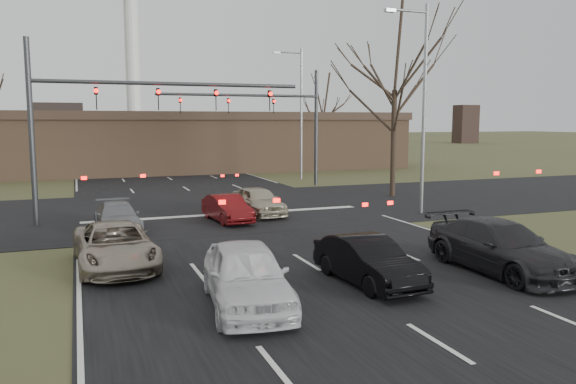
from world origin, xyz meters
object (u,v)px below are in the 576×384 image
object	(u,v)px
car_silver_ahead	(258,201)
car_charcoal_sedan	(501,247)
streetlight_right_near	(421,98)
streetlight_right_far	(299,107)
mast_arm_far	(278,113)
car_white_sedan	(246,275)
car_grey_ahead	(118,217)
building	(179,141)
car_red_ahead	(227,208)
mast_arm_near	(111,108)
car_black_hatch	(368,261)
car_silver_suv	(115,246)

from	to	relation	value
car_silver_ahead	car_charcoal_sedan	bearing A→B (deg)	-78.86
streetlight_right_near	streetlight_right_far	bearing A→B (deg)	88.32
car_charcoal_sedan	mast_arm_far	bearing A→B (deg)	86.55
car_white_sedan	car_grey_ahead	size ratio (longest dim) A/B	1.13
building	car_red_ahead	distance (m)	27.06
streetlight_right_near	building	bearing A→B (deg)	103.69
car_white_sedan	car_red_ahead	world-z (taller)	car_white_sedan
building	car_charcoal_sedan	world-z (taller)	building
mast_arm_near	car_red_ahead	size ratio (longest dim) A/B	3.30
streetlight_right_far	car_charcoal_sedan	bearing A→B (deg)	-98.99
car_grey_ahead	mast_arm_near	bearing A→B (deg)	86.65
car_black_hatch	car_grey_ahead	bearing A→B (deg)	116.47
streetlight_right_far	car_silver_suv	xyz separation A→B (m)	(-15.08, -22.42, -4.90)
streetlight_right_far	car_white_sedan	bearing A→B (deg)	-114.22
mast_arm_near	car_grey_ahead	xyz separation A→B (m)	(-0.06, -2.48, -4.48)
car_grey_ahead	car_red_ahead	bearing A→B (deg)	5.32
car_white_sedan	car_charcoal_sedan	distance (m)	8.06
car_grey_ahead	car_red_ahead	size ratio (longest dim) A/B	1.12
car_red_ahead	car_silver_suv	bearing A→B (deg)	-134.56
streetlight_right_far	car_charcoal_sedan	xyz separation A→B (m)	(-4.27, -27.02, -4.82)
car_silver_ahead	mast_arm_far	bearing A→B (deg)	59.93
streetlight_right_near	car_red_ahead	size ratio (longest dim) A/B	2.72
car_white_sedan	mast_arm_far	bearing A→B (deg)	75.70
building	mast_arm_far	xyz separation A→B (m)	(4.18, -15.00, 2.35)
car_red_ahead	car_silver_ahead	xyz separation A→B (m)	(1.83, 1.16, 0.09)
car_white_sedan	car_grey_ahead	bearing A→B (deg)	108.97
car_silver_suv	car_grey_ahead	size ratio (longest dim) A/B	1.21
streetlight_right_far	car_red_ahead	xyz separation A→B (m)	(-9.82, -15.86, -4.98)
car_black_hatch	mast_arm_near	bearing A→B (deg)	111.16
mast_arm_far	car_silver_suv	bearing A→B (deg)	-122.95
building	car_red_ahead	xyz separation A→B (m)	(-2.50, -26.86, -2.06)
car_black_hatch	car_silver_suv	bearing A→B (deg)	142.48
car_charcoal_sedan	car_black_hatch	bearing A→B (deg)	175.61
building	car_silver_ahead	world-z (taller)	building
streetlight_right_far	car_silver_suv	bearing A→B (deg)	-123.92
mast_arm_far	car_white_sedan	distance (m)	25.48
car_silver_suv	car_silver_ahead	world-z (taller)	car_silver_ahead
mast_arm_far	car_white_sedan	bearing A→B (deg)	-111.44
streetlight_right_far	building	bearing A→B (deg)	123.65
car_grey_ahead	car_silver_ahead	distance (m)	6.85
car_silver_ahead	mast_arm_near	bearing A→B (deg)	168.22
car_silver_suv	car_grey_ahead	world-z (taller)	car_silver_suv
car_red_ahead	car_charcoal_sedan	bearing A→B (deg)	-69.39
streetlight_right_far	car_silver_ahead	world-z (taller)	streetlight_right_far
car_charcoal_sedan	streetlight_right_near	bearing A→B (deg)	68.73
car_charcoal_sedan	car_silver_ahead	distance (m)	12.86
building	car_silver_suv	world-z (taller)	building
building	streetlight_right_far	distance (m)	13.53
streetlight_right_near	streetlight_right_far	world-z (taller)	same
car_white_sedan	car_red_ahead	xyz separation A→B (m)	(2.50, 11.53, -0.19)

